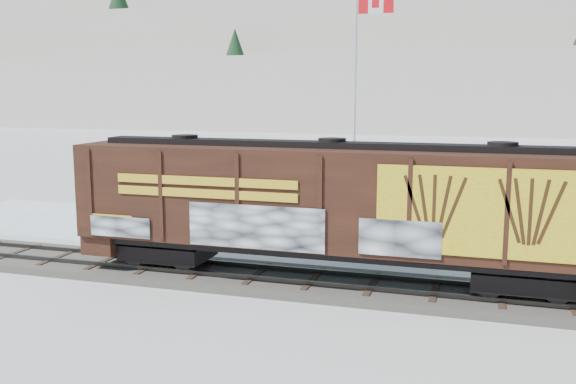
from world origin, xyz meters
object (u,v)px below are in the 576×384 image
(car_silver, at_px, (148,210))
(car_dark, at_px, (404,234))
(hopper_railcar, at_px, (331,202))
(flagpole, at_px, (356,136))
(car_white, at_px, (263,213))

(car_silver, xyz_separation_m, car_dark, (12.61, -1.69, -0.00))
(hopper_railcar, xyz_separation_m, car_silver, (-10.87, 7.24, -2.15))
(flagpole, bearing_deg, car_white, -126.30)
(hopper_railcar, xyz_separation_m, flagpole, (-1.63, 12.31, 1.33))
(car_white, relative_size, car_dark, 1.00)
(car_silver, height_order, car_dark, car_silver)
(car_silver, bearing_deg, car_dark, -74.89)
(car_silver, relative_size, car_white, 0.85)
(car_silver, distance_m, car_dark, 12.72)
(car_dark, bearing_deg, car_white, 58.08)
(flagpole, bearing_deg, car_silver, -151.26)
(car_silver, bearing_deg, car_white, -63.42)
(car_white, bearing_deg, flagpole, -30.02)
(car_white, bearing_deg, hopper_railcar, -140.12)
(flagpole, distance_m, car_dark, 8.31)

